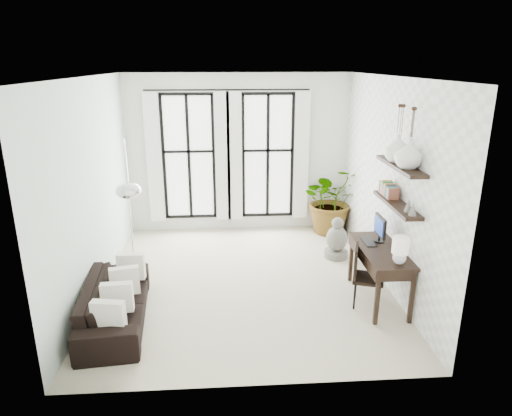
{
  "coord_description": "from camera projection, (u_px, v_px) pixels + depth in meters",
  "views": [
    {
      "loc": [
        -0.27,
        -6.67,
        3.42
      ],
      "look_at": [
        0.21,
        0.3,
        1.15
      ],
      "focal_mm": 32.0,
      "sensor_mm": 36.0,
      "label": 1
    }
  ],
  "objects": [
    {
      "name": "buddha",
      "position": [
        337.0,
        241.0,
        8.22
      ],
      "size": [
        0.42,
        0.42,
        0.76
      ],
      "color": "slate",
      "rests_on": "floor"
    },
    {
      "name": "vase_b",
      "position": [
        398.0,
        148.0,
        6.28
      ],
      "size": [
        0.37,
        0.37,
        0.38
      ],
      "primitive_type": "imported",
      "color": "white",
      "rests_on": "shelf_upper"
    },
    {
      "name": "windows",
      "position": [
        229.0,
        157.0,
        9.21
      ],
      "size": [
        3.26,
        0.13,
        2.65
      ],
      "color": "white",
      "rests_on": "wall_back"
    },
    {
      "name": "throw_pillows",
      "position": [
        121.0,
        289.0,
        6.11
      ],
      "size": [
        0.4,
        1.52,
        0.4
      ],
      "color": "white",
      "rests_on": "sofa"
    },
    {
      "name": "desk",
      "position": [
        381.0,
        254.0,
        6.54
      ],
      "size": [
        0.59,
        1.4,
        1.22
      ],
      "color": "black",
      "rests_on": "floor"
    },
    {
      "name": "sofa",
      "position": [
        115.0,
        303.0,
        6.17
      ],
      "size": [
        0.97,
        2.06,
        0.58
      ],
      "primitive_type": "imported",
      "rotation": [
        0.0,
        0.0,
        1.66
      ],
      "color": "black",
      "rests_on": "floor"
    },
    {
      "name": "wall_right",
      "position": [
        389.0,
        184.0,
        7.05
      ],
      "size": [
        0.0,
        5.0,
        5.0
      ],
      "primitive_type": "plane",
      "rotation": [
        1.57,
        0.0,
        -1.57
      ],
      "color": "white",
      "rests_on": "floor"
    },
    {
      "name": "wall_left",
      "position": [
        92.0,
        189.0,
        6.76
      ],
      "size": [
        0.0,
        5.0,
        5.0
      ],
      "primitive_type": "plane",
      "rotation": [
        1.57,
        0.0,
        1.57
      ],
      "color": "silver",
      "rests_on": "floor"
    },
    {
      "name": "arc_lamp",
      "position": [
        126.0,
        173.0,
        6.58
      ],
      "size": [
        0.74,
        2.13,
        2.4
      ],
      "color": "silver",
      "rests_on": "floor"
    },
    {
      "name": "wall_back",
      "position": [
        238.0,
        154.0,
        9.28
      ],
      "size": [
        4.5,
        0.0,
        4.5
      ],
      "primitive_type": "plane",
      "rotation": [
        1.57,
        0.0,
        0.0
      ],
      "color": "white",
      "rests_on": "floor"
    },
    {
      "name": "wall_shelves",
      "position": [
        397.0,
        188.0,
        6.34
      ],
      "size": [
        0.25,
        1.3,
        0.6
      ],
      "color": "black",
      "rests_on": "wall_right"
    },
    {
      "name": "floor",
      "position": [
        244.0,
        281.0,
        7.4
      ],
      "size": [
        5.0,
        5.0,
        0.0
      ],
      "primitive_type": "plane",
      "color": "beige",
      "rests_on": "ground"
    },
    {
      "name": "ceiling",
      "position": [
        243.0,
        77.0,
        6.41
      ],
      "size": [
        5.0,
        5.0,
        0.0
      ],
      "primitive_type": "plane",
      "color": "white",
      "rests_on": "wall_back"
    },
    {
      "name": "plant",
      "position": [
        332.0,
        199.0,
        9.35
      ],
      "size": [
        1.47,
        1.34,
        1.41
      ],
      "primitive_type": "imported",
      "rotation": [
        0.0,
        0.0,
        0.21
      ],
      "color": "#2D7228",
      "rests_on": "floor"
    },
    {
      "name": "desk_chair",
      "position": [
        363.0,
        272.0,
        6.56
      ],
      "size": [
        0.54,
        0.54,
        0.9
      ],
      "rotation": [
        0.0,
        0.0,
        -0.33
      ],
      "color": "black",
      "rests_on": "floor"
    },
    {
      "name": "vase_a",
      "position": [
        409.0,
        154.0,
        5.9
      ],
      "size": [
        0.37,
        0.37,
        0.38
      ],
      "primitive_type": "imported",
      "color": "white",
      "rests_on": "shelf_upper"
    }
  ]
}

